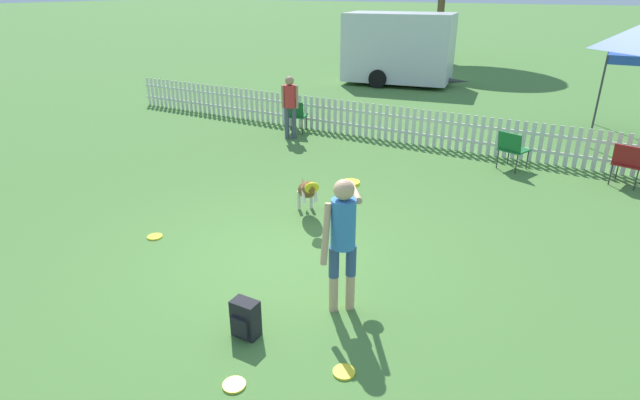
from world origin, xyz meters
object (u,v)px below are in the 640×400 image
object	(u,v)px
folding_chair_center	(629,161)
frisbee_near_handler	(344,372)
handler_person	(343,230)
folding_chair_green_right	(512,147)
folding_chair_blue_left	(295,114)
spectator_standing	(290,102)
leaping_dog	(308,190)
backpack_on_grass	(245,319)
frisbee_midfield	(234,385)
equipment_trailer	(399,47)
frisbee_near_dog	(155,237)

from	to	relation	value
folding_chair_center	frisbee_near_handler	bearing A→B (deg)	86.53
handler_person	folding_chair_green_right	distance (m)	6.16
folding_chair_blue_left	spectator_standing	xyz separation A→B (m)	(0.18, -0.52, 0.43)
leaping_dog	folding_chair_center	size ratio (longest dim) A/B	1.17
backpack_on_grass	spectator_standing	bearing A→B (deg)	118.82
leaping_dog	frisbee_midfield	xyz separation A→B (m)	(1.34, -3.66, -0.46)
frisbee_near_handler	folding_chair_blue_left	size ratio (longest dim) A/B	0.27
leaping_dog	equipment_trailer	size ratio (longest dim) A/B	0.20
leaping_dog	spectator_standing	distance (m)	4.71
handler_person	leaping_dog	size ratio (longest dim) A/B	1.69
frisbee_near_dog	folding_chair_blue_left	size ratio (longest dim) A/B	0.27
folding_chair_blue_left	frisbee_near_dog	bearing A→B (deg)	85.84
folding_chair_green_right	spectator_standing	bearing A→B (deg)	23.45
leaping_dog	frisbee_near_dog	xyz separation A→B (m)	(-1.66, -1.81, -0.46)
frisbee_midfield	equipment_trailer	bearing A→B (deg)	105.97
frisbee_near_handler	folding_chair_blue_left	bearing A→B (deg)	125.02
frisbee_midfield	folding_chair_green_right	xyz separation A→B (m)	(1.15, 7.73, 0.48)
leaping_dog	frisbee_near_dog	distance (m)	2.50
frisbee_midfield	folding_chair_green_right	distance (m)	7.83
handler_person	folding_chair_blue_left	size ratio (longest dim) A/B	1.96
frisbee_midfield	equipment_trailer	size ratio (longest dim) A/B	0.05
handler_person	spectator_standing	distance (m)	7.30
frisbee_near_dog	backpack_on_grass	distance (m)	2.90
handler_person	frisbee_near_handler	world-z (taller)	handler_person
handler_person	spectator_standing	size ratio (longest dim) A/B	1.06
frisbee_near_handler	frisbee_midfield	distance (m)	1.08
handler_person	leaping_dog	distance (m)	2.67
folding_chair_green_right	spectator_standing	size ratio (longest dim) A/B	0.53
handler_person	folding_chair_center	world-z (taller)	handler_person
frisbee_near_dog	backpack_on_grass	bearing A→B (deg)	-24.22
frisbee_midfield	spectator_standing	bearing A→B (deg)	118.78
spectator_standing	frisbee_near_dog	bearing A→B (deg)	73.26
folding_chair_green_right	equipment_trailer	world-z (taller)	equipment_trailer
leaping_dog	spectator_standing	xyz separation A→B (m)	(-2.75, 3.79, 0.45)
handler_person	folding_chair_green_right	world-z (taller)	handler_person
folding_chair_blue_left	folding_chair_green_right	size ratio (longest dim) A/B	1.03
frisbee_near_dog	frisbee_midfield	bearing A→B (deg)	-31.75
folding_chair_blue_left	backpack_on_grass	bearing A→B (deg)	102.26
frisbee_near_handler	backpack_on_grass	size ratio (longest dim) A/B	0.51
leaping_dog	frisbee_near_handler	world-z (taller)	leaping_dog
leaping_dog	folding_chair_blue_left	xyz separation A→B (m)	(-2.93, 4.31, 0.03)
leaping_dog	equipment_trailer	world-z (taller)	equipment_trailer
frisbee_near_dog	folding_chair_green_right	distance (m)	7.21
frisbee_near_handler	equipment_trailer	xyz separation A→B (m)	(-5.42, 15.33, 1.37)
leaping_dog	backpack_on_grass	xyz separation A→B (m)	(0.98, -2.99, -0.26)
frisbee_near_handler	folding_chair_green_right	distance (m)	7.08
frisbee_near_handler	folding_chair_blue_left	world-z (taller)	folding_chair_blue_left
frisbee_near_dog	frisbee_midfield	size ratio (longest dim) A/B	1.00
folding_chair_center	equipment_trailer	distance (m)	11.34
spectator_standing	folding_chair_blue_left	bearing A→B (deg)	-98.90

